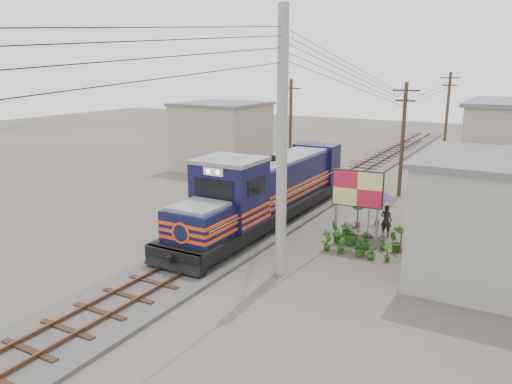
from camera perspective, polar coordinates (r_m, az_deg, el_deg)
The scene contains 14 objects.
ground at distance 21.85m, azimuth -4.89°, elevation -7.00°, with size 120.00×120.00×0.00m, color #473F35.
ballast at distance 30.19m, azimuth 5.84°, elevation -0.90°, with size 3.60×70.00×0.16m, color #595651.
track at distance 30.15m, azimuth 5.85°, elevation -0.57°, with size 1.15×70.00×0.12m.
locomotive at distance 25.34m, azimuth 1.27°, elevation 0.00°, with size 2.83×15.39×3.81m.
utility_pole_main at distance 18.40m, azimuth 2.98°, elevation 5.20°, with size 0.40×0.40×10.00m.
wooden_pole_mid at distance 31.86m, azimuth 16.42°, elevation 5.99°, with size 1.60×0.24×7.00m.
wooden_pole_far at distance 45.46m, azimuth 20.98°, elevation 8.21°, with size 1.60×0.24×7.50m.
wooden_pole_left at distance 38.76m, azimuth 3.97°, elevation 7.86°, with size 1.60×0.24×7.00m.
power_lines at distance 27.87m, azimuth 4.67°, elevation 13.46°, with size 9.65×19.00×3.30m.
shophouse_left at distance 39.60m, azimuth -3.91°, elevation 6.44°, with size 6.30×6.30×5.20m.
billboard at distance 22.29m, azimuth 11.52°, elevation 0.13°, with size 2.26×0.30×3.49m.
market_umbrella at distance 23.78m, azimuth 12.90°, elevation 0.07°, with size 2.86×2.86×2.53m.
vendor at distance 24.57m, azimuth 14.66°, elevation -3.15°, with size 0.55×0.36×1.51m, color black.
plant_nursery at distance 22.68m, azimuth 11.36°, elevation -5.14°, with size 3.28×3.04×1.12m.
Camera 1 is at (11.61, -16.78, 7.82)m, focal length 35.00 mm.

